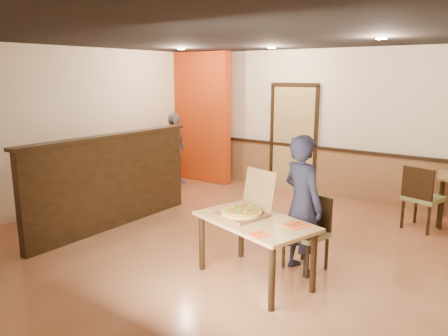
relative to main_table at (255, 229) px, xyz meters
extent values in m
plane|color=#B66E46|center=(-0.74, 0.46, -0.62)|extent=(7.00, 7.00, 0.00)
plane|color=black|center=(-0.74, 0.46, 2.18)|extent=(7.00, 7.00, 0.00)
plane|color=#F7E8C1|center=(-0.74, 3.96, 0.78)|extent=(7.00, 0.00, 7.00)
plane|color=#F7E8C1|center=(-4.24, 0.46, 0.78)|extent=(0.00, 7.00, 7.00)
cube|color=#8E5F38|center=(-0.74, 3.93, -0.17)|extent=(7.00, 0.04, 0.90)
cube|color=black|center=(-0.74, 3.91, 0.30)|extent=(7.00, 0.06, 0.06)
cube|color=tan|center=(-1.54, 3.92, 0.43)|extent=(0.90, 0.06, 2.10)
cube|color=black|center=(-2.74, 0.26, 0.08)|extent=(0.14, 3.00, 1.40)
cube|color=black|center=(-2.74, 0.26, 0.80)|extent=(0.20, 3.10, 0.05)
cube|color=#B1350C|center=(-3.64, 3.46, 0.78)|extent=(1.60, 0.20, 2.78)
cylinder|color=#FFE5B2|center=(-3.04, 2.26, 2.16)|extent=(0.14, 0.14, 0.02)
cylinder|color=#FFE5B2|center=(-1.54, 2.96, 2.16)|extent=(0.14, 0.14, 0.02)
cylinder|color=#FFE5B2|center=(0.66, 1.96, 2.16)|extent=(0.14, 0.14, 0.02)
cube|color=tan|center=(0.00, 0.00, 0.09)|extent=(1.53, 1.13, 0.04)
cylinder|color=black|center=(-0.67, -0.13, -0.28)|extent=(0.07, 0.07, 0.69)
cylinder|color=black|center=(-0.49, 0.47, -0.28)|extent=(0.07, 0.07, 0.69)
cylinder|color=black|center=(0.49, -0.47, -0.28)|extent=(0.07, 0.07, 0.69)
cylinder|color=black|center=(0.67, 0.13, -0.28)|extent=(0.07, 0.07, 0.69)
cube|color=olive|center=(0.34, 0.62, -0.18)|extent=(0.53, 0.53, 0.06)
cube|color=black|center=(0.38, 0.82, 0.06)|extent=(0.42, 0.13, 0.42)
cylinder|color=black|center=(0.12, 0.48, -0.43)|extent=(0.04, 0.04, 0.39)
cylinder|color=black|center=(0.20, 0.84, -0.43)|extent=(0.04, 0.04, 0.39)
cylinder|color=black|center=(0.47, 0.40, -0.43)|extent=(0.04, 0.04, 0.39)
cylinder|color=black|center=(0.56, 0.76, -0.43)|extent=(0.04, 0.04, 0.39)
cube|color=olive|center=(1.17, 2.96, -0.13)|extent=(0.60, 0.60, 0.06)
cube|color=black|center=(1.11, 2.74, 0.13)|extent=(0.46, 0.16, 0.47)
cylinder|color=black|center=(1.41, 3.10, -0.41)|extent=(0.05, 0.05, 0.43)
cylinder|color=black|center=(1.31, 2.71, -0.41)|extent=(0.05, 0.05, 0.43)
cylinder|color=black|center=(1.02, 3.20, -0.41)|extent=(0.05, 0.05, 0.43)
cylinder|color=black|center=(0.92, 2.81, -0.41)|extent=(0.05, 0.05, 0.43)
cylinder|color=black|center=(1.38, 3.18, -0.25)|extent=(0.07, 0.07, 0.75)
cylinder|color=black|center=(1.28, 3.75, -0.25)|extent=(0.07, 0.07, 0.75)
imported|color=black|center=(0.31, 0.54, 0.21)|extent=(0.72, 0.61, 1.66)
imported|color=gray|center=(-3.74, 2.76, 0.15)|extent=(0.61, 0.97, 1.54)
cube|color=brown|center=(-0.19, 0.00, 0.13)|extent=(0.58, 0.58, 0.03)
cube|color=brown|center=(-0.12, 0.27, 0.38)|extent=(0.49, 0.20, 0.47)
cylinder|color=gold|center=(-0.19, 0.00, 0.16)|extent=(0.53, 0.53, 0.03)
cube|color=#EF4810|center=(0.29, -0.37, 0.11)|extent=(0.25, 0.25, 0.00)
cylinder|color=white|center=(0.26, -0.37, 0.12)|extent=(0.07, 0.16, 0.01)
cube|color=white|center=(0.32, -0.37, 0.11)|extent=(0.08, 0.17, 0.00)
cube|color=#EF4810|center=(0.46, 0.09, 0.11)|extent=(0.30, 0.30, 0.01)
cylinder|color=white|center=(0.43, 0.09, 0.12)|extent=(0.08, 0.19, 0.01)
cube|color=white|center=(0.49, 0.09, 0.11)|extent=(0.09, 0.20, 0.00)
camera|label=1|loc=(2.45, -3.98, 1.71)|focal=35.00mm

